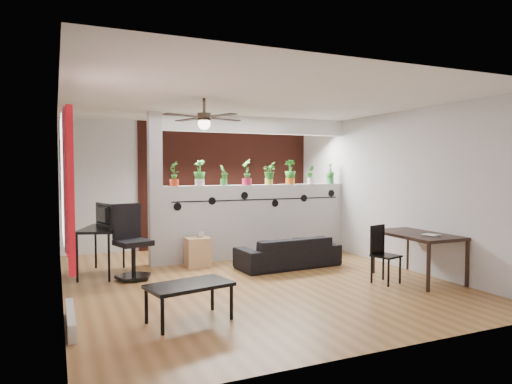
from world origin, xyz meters
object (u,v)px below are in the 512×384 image
cup (200,234)px  cube_shelf (197,252)px  ceiling_fan (204,120)px  potted_plant_5 (290,171)px  dining_table (418,238)px  sofa (288,252)px  potted_plant_4 (269,173)px  computer_desk (102,232)px  potted_plant_6 (311,174)px  potted_plant_0 (174,173)px  potted_plant_2 (224,174)px  potted_plant_7 (330,172)px  coffee_table (189,288)px  potted_plant_1 (199,172)px  office_chair (131,247)px  folding_chair (382,249)px  potted_plant_3 (247,171)px

cup → cube_shelf: bearing=180.0°
ceiling_fan → cube_shelf: (0.32, 1.46, -2.07)m
potted_plant_5 → cube_shelf: bearing=-170.1°
dining_table → sofa: bearing=131.0°
potted_plant_4 → dining_table: (1.22, -2.57, -0.95)m
dining_table → computer_desk: bearing=152.4°
potted_plant_6 → cup: bearing=-171.8°
potted_plant_0 → potted_plant_2: 0.90m
potted_plant_7 → coffee_table: potted_plant_7 is taller
potted_plant_1 → computer_desk: 1.95m
potted_plant_4 → coffee_table: (-2.38, -3.01, -1.20)m
dining_table → coffee_table: dining_table is taller
potted_plant_7 → office_chair: 4.23m
potted_plant_6 → office_chair: size_ratio=0.33×
potted_plant_2 → potted_plant_0: bearing=180.0°
office_chair → folding_chair: size_ratio=1.32×
coffee_table → potted_plant_6: bearing=42.5°
office_chair → ceiling_fan: bearing=-50.2°
potted_plant_6 → sofa: 1.95m
potted_plant_2 → cube_shelf: potted_plant_2 is taller
potted_plant_5 → folding_chair: (0.17, -2.49, -1.11)m
potted_plant_1 → potted_plant_7: potted_plant_1 is taller
potted_plant_0 → folding_chair: (2.43, -2.49, -1.09)m
potted_plant_4 → office_chair: 2.98m
potted_plant_3 → office_chair: (-2.21, -0.80, -1.12)m
cube_shelf → cup: bearing=0.2°
potted_plant_0 → office_chair: potted_plant_0 is taller
potted_plant_0 → potted_plant_6: potted_plant_0 is taller
potted_plant_3 → cube_shelf: bearing=-162.1°
dining_table → cup: bearing=140.2°
potted_plant_3 → potted_plant_7: bearing=0.0°
cup → office_chair: bearing=-159.3°
potted_plant_0 → potted_plant_5: (2.26, -0.00, 0.02)m
potted_plant_1 → potted_plant_5: 1.81m
potted_plant_2 → folding_chair: potted_plant_2 is taller
coffee_table → office_chair: bearing=97.1°
potted_plant_5 → dining_table: (0.77, -2.57, -0.98)m
potted_plant_4 → cup: bearing=-166.8°
potted_plant_4 → cup: size_ratio=3.25×
office_chair → dining_table: (3.88, -1.77, 0.14)m
potted_plant_1 → dining_table: size_ratio=0.35×
potted_plant_6 → folding_chair: potted_plant_6 is taller
office_chair → folding_chair: office_chair is taller
potted_plant_4 → cup: 1.82m
ceiling_fan → potted_plant_4: bearing=44.6°
potted_plant_6 → office_chair: (-3.56, -0.80, -1.06)m
ceiling_fan → potted_plant_7: ceiling_fan is taller
potted_plant_4 → folding_chair: 2.79m
ceiling_fan → coffee_table: (-0.56, -1.21, -1.94)m
potted_plant_0 → potted_plant_3: bearing=-0.0°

